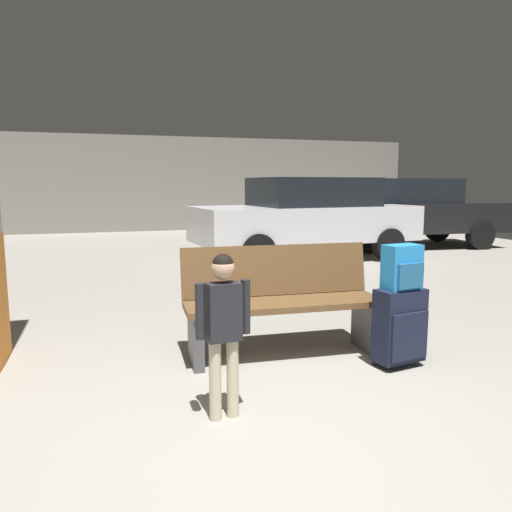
{
  "coord_description": "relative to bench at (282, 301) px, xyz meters",
  "views": [
    {
      "loc": [
        -0.86,
        -2.26,
        1.39
      ],
      "look_at": [
        0.26,
        1.3,
        0.85
      ],
      "focal_mm": 34.82,
      "sensor_mm": 36.0,
      "label": 1
    }
  ],
  "objects": [
    {
      "name": "garage_back_wall",
      "position": [
        -0.53,
        11.41,
        0.96
      ],
      "size": [
        18.0,
        0.12,
        2.8
      ],
      "primitive_type": "cube",
      "color": "gray",
      "rests_on": "ground_plane"
    },
    {
      "name": "bench",
      "position": [
        0.0,
        0.0,
        0.0
      ],
      "size": [
        1.63,
        0.61,
        0.89
      ],
      "color": "brown",
      "rests_on": "ground_plane"
    },
    {
      "name": "parked_car_near",
      "position": [
        2.29,
        4.82,
        0.36
      ],
      "size": [
        4.24,
        2.09,
        1.51
      ],
      "color": "silver",
      "rests_on": "ground_plane"
    },
    {
      "name": "ground_plane",
      "position": [
        -0.53,
        2.55,
        -0.49
      ],
      "size": [
        18.0,
        18.0,
        0.1
      ],
      "primitive_type": "cube",
      "color": "gray"
    },
    {
      "name": "backpack_bright",
      "position": [
        0.76,
        -0.54,
        0.33
      ],
      "size": [
        0.3,
        0.23,
        0.34
      ],
      "color": "#268CD8",
      "rests_on": "suitcase"
    },
    {
      "name": "parked_car_side",
      "position": [
        5.12,
        5.86,
        0.36
      ],
      "size": [
        4.22,
        2.05,
        1.51
      ],
      "color": "black",
      "rests_on": "ground_plane"
    },
    {
      "name": "suitcase",
      "position": [
        0.76,
        -0.54,
        -0.12
      ],
      "size": [
        0.41,
        0.28,
        0.6
      ],
      "color": "#191E33",
      "rests_on": "ground_plane"
    },
    {
      "name": "child",
      "position": [
        -0.73,
        -0.97,
        0.17
      ],
      "size": [
        0.34,
        0.19,
        1.0
      ],
      "color": "beige",
      "rests_on": "ground_plane"
    }
  ]
}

